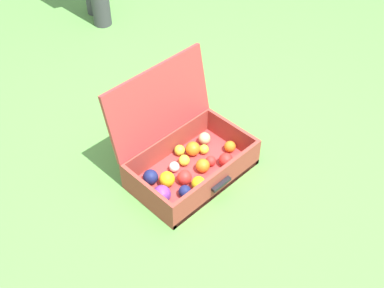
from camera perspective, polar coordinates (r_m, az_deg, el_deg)
ground_plane at (r=2.35m, az=1.81°, el=-3.10°), size 16.00×16.00×0.00m
open_suitcase at (r=2.28m, az=-0.95°, el=-1.22°), size 0.57×0.45×0.49m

